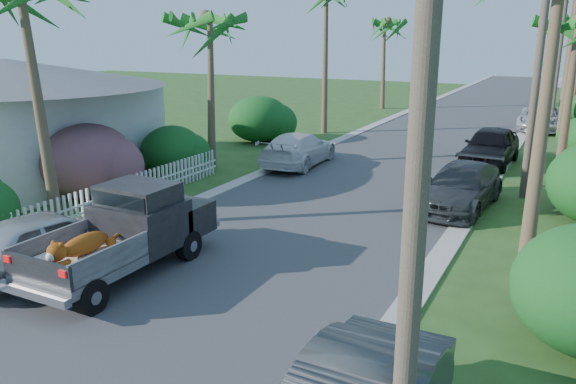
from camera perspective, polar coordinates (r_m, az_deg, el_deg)
The scene contains 21 objects.
ground at distance 11.68m, azimuth -13.81°, elevation -12.94°, with size 120.00×120.00×0.00m, color #2C4A1B.
road at distance 33.75m, azimuth 15.19°, elevation 5.80°, with size 8.00×100.00×0.02m, color #38383A.
curb_left at distance 34.90m, azimuth 8.26°, elevation 6.53°, with size 0.60×100.00×0.06m, color #A5A39E.
curb_right at distance 33.13m, azimuth 22.47°, elevation 5.01°, with size 0.60×100.00×0.06m, color #A5A39E.
pickup_truck at distance 14.01m, azimuth -15.53°, elevation -3.62°, with size 1.98×5.12×2.06m.
parked_car_rm at distance 19.17m, azimuth 17.14°, elevation 0.47°, with size 1.96×4.82×1.40m, color #323538.
parked_car_rf at distance 25.94m, azimuth 19.87°, elevation 4.36°, with size 1.93×4.79×1.63m, color black.
parked_car_rd at distance 36.78m, azimuth 24.27°, elevation 6.85°, with size 2.36×5.13×1.43m, color silver.
parked_car_ln at distance 14.62m, azimuth -23.21°, elevation -4.60°, with size 1.78×4.43×1.51m, color silver.
parked_car_lf at distance 24.35m, azimuth 1.09°, elevation 4.36°, with size 2.00×4.91×1.43m, color silver.
palm_l_b at distance 23.94m, azimuth -8.11°, elevation 17.10°, with size 4.40×4.40×7.40m.
palm_l_d at distance 43.70m, azimuth 9.87°, elevation 16.73°, with size 4.40×4.40×7.70m.
shrub_l_b at distance 20.50m, azimuth -19.63°, elevation 2.95°, with size 3.00×3.30×2.60m, color #AC186C.
shrub_l_c at distance 23.15m, azimuth -11.70°, elevation 4.16°, with size 2.40×2.64×2.00m, color #13451A.
shrub_l_d at distance 29.94m, azimuth -2.95°, elevation 7.43°, with size 3.20×3.52×2.40m, color #13451A.
picket_fence at distance 19.09m, azimuth -16.78°, elevation -0.18°, with size 0.10×11.00×1.00m, color white.
house_left at distance 24.96m, azimuth -26.41°, elevation 6.29°, with size 9.00×8.00×4.60m.
utility_pole_a at distance 5.80m, azimuth 13.36°, elevation 6.26°, with size 1.60×0.26×9.00m.
utility_pole_b at distance 20.63m, azimuth 24.09°, elevation 11.87°, with size 1.60×0.26×9.00m.
utility_pole_c at distance 35.60m, azimuth 25.87°, elevation 12.74°, with size 1.60×0.26×9.00m.
utility_pole_d at distance 50.59m, azimuth 26.59°, elevation 13.09°, with size 1.60×0.26×9.00m.
Camera 1 is at (6.98, -7.56, 5.51)m, focal length 35.00 mm.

